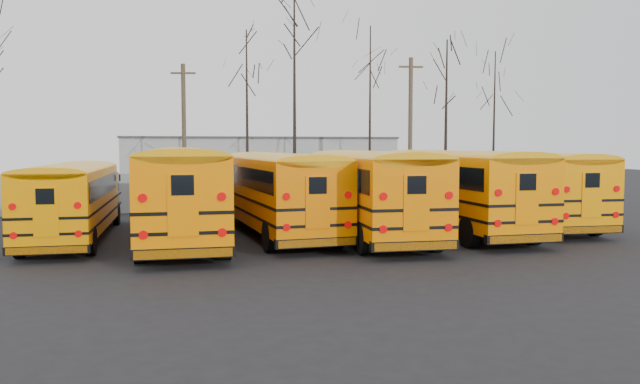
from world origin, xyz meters
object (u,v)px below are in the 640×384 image
object	(u,v)px
bus_f	(518,182)
bus_c	(277,186)
utility_pole_left	(184,132)
bus_a	(72,195)
bus_e	(453,183)
bus_b	(181,186)
utility_pole_right	(410,125)
bus_d	(368,186)

from	to	relation	value
bus_f	bus_c	bearing A→B (deg)	-174.52
bus_c	utility_pole_left	size ratio (longest dim) A/B	1.39
bus_a	bus_e	size ratio (longest dim) A/B	0.87
bus_c	bus_e	size ratio (longest dim) A/B	0.98
bus_b	utility_pole_left	world-z (taller)	utility_pole_left
bus_b	bus_e	bearing A→B (deg)	1.39
utility_pole_left	utility_pole_right	distance (m)	15.37
bus_c	bus_f	size ratio (longest dim) A/B	1.01
bus_d	utility_pole_left	xyz separation A→B (m)	(-6.16, 16.37, 2.33)
bus_b	utility_pole_right	xyz separation A→B (m)	(15.85, 17.79, 2.84)
bus_f	utility_pole_left	distance (m)	20.03
bus_e	bus_d	bearing A→B (deg)	-172.12
bus_b	utility_pole_left	size ratio (longest dim) A/B	1.47
bus_e	bus_f	xyz separation A→B (m)	(3.65, 1.27, -0.06)
bus_a	bus_c	world-z (taller)	bus_c
bus_f	utility_pole_left	world-z (taller)	utility_pole_left
bus_e	utility_pole_right	world-z (taller)	utility_pole_right
bus_d	utility_pole_right	distance (m)	20.57
bus_c	utility_pole_left	distance (m)	15.60
bus_b	bus_c	size ratio (longest dim) A/B	1.06
bus_d	bus_a	bearing A→B (deg)	174.37
bus_f	utility_pole_left	xyz separation A→B (m)	(-13.51, 14.60, 2.38)
bus_a	bus_c	bearing A→B (deg)	-0.81
bus_b	bus_f	distance (m)	14.17
bus_b	bus_f	bearing A→B (deg)	6.41
bus_c	bus_f	world-z (taller)	bus_c
bus_e	utility_pole_right	bearing A→B (deg)	73.19
bus_b	bus_f	world-z (taller)	bus_b
bus_d	utility_pole_right	world-z (taller)	utility_pole_right
bus_a	utility_pole_right	distance (m)	25.94
bus_a	bus_d	size ratio (longest dim) A/B	0.86
bus_b	bus_c	bearing A→B (deg)	13.79
bus_f	utility_pole_right	xyz separation A→B (m)	(1.74, 16.45, 2.96)
bus_a	bus_e	bearing A→B (deg)	-2.68
bus_f	utility_pole_right	distance (m)	16.80
bus_f	bus_d	bearing A→B (deg)	-163.86
bus_a	bus_c	size ratio (longest dim) A/B	0.88
bus_b	utility_pole_left	distance (m)	16.11
bus_e	utility_pole_right	xyz separation A→B (m)	(5.39, 17.71, 2.91)
bus_d	bus_c	bearing A→B (deg)	161.48
bus_c	utility_pole_left	world-z (taller)	utility_pole_left
bus_d	bus_e	bearing A→B (deg)	10.38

